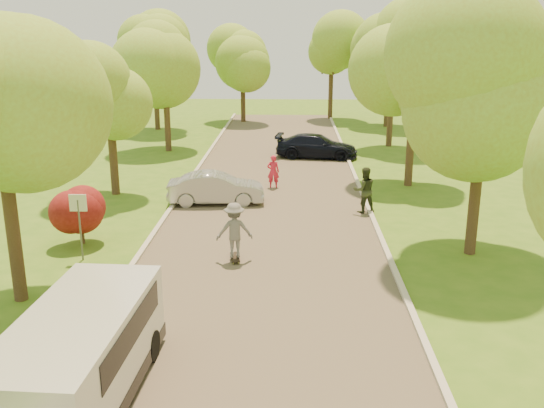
# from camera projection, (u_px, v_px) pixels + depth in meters

# --- Properties ---
(ground) EXTENTS (100.00, 100.00, 0.00)m
(ground) POSITION_uv_depth(u_px,v_px,m) (255.00, 320.00, 15.45)
(ground) COLOR #3B6818
(ground) RESTS_ON ground
(road) EXTENTS (8.00, 60.00, 0.01)m
(road) POSITION_uv_depth(u_px,v_px,m) (268.00, 223.00, 23.13)
(road) COLOR #4C4438
(road) RESTS_ON ground
(curb_left) EXTENTS (0.18, 60.00, 0.12)m
(curb_left) POSITION_uv_depth(u_px,v_px,m) (163.00, 220.00, 23.24)
(curb_left) COLOR #B2AD9E
(curb_left) RESTS_ON ground
(curb_right) EXTENTS (0.18, 60.00, 0.12)m
(curb_right) POSITION_uv_depth(u_px,v_px,m) (374.00, 223.00, 22.98)
(curb_right) COLOR #B2AD9E
(curb_right) RESTS_ON ground
(street_sign) EXTENTS (0.55, 0.06, 2.17)m
(street_sign) POSITION_uv_depth(u_px,v_px,m) (79.00, 213.00, 19.04)
(street_sign) COLOR #59595E
(street_sign) RESTS_ON ground
(red_shrub) EXTENTS (1.70, 1.70, 1.95)m
(red_shrub) POSITION_uv_depth(u_px,v_px,m) (81.00, 213.00, 20.63)
(red_shrub) COLOR #382619
(red_shrub) RESTS_ON ground
(tree_l_mida) EXTENTS (4.71, 4.60, 7.39)m
(tree_l_mida) POSITION_uv_depth(u_px,v_px,m) (6.00, 111.00, 15.17)
(tree_l_mida) COLOR #382619
(tree_l_mida) RESTS_ON ground
(tree_l_midb) EXTENTS (4.30, 4.20, 6.62)m
(tree_l_midb) POSITION_uv_depth(u_px,v_px,m) (113.00, 91.00, 25.91)
(tree_l_midb) COLOR #382619
(tree_l_midb) RESTS_ON ground
(tree_l_far) EXTENTS (4.92, 4.80, 7.79)m
(tree_l_far) POSITION_uv_depth(u_px,v_px,m) (168.00, 58.00, 35.24)
(tree_l_far) COLOR #382619
(tree_l_far) RESTS_ON ground
(tree_r_mida) EXTENTS (5.13, 5.00, 7.95)m
(tree_r_mida) POSITION_uv_depth(u_px,v_px,m) (493.00, 83.00, 18.48)
(tree_r_mida) COLOR #382619
(tree_r_mida) RESTS_ON ground
(tree_r_midb) EXTENTS (4.51, 4.40, 7.01)m
(tree_r_midb) POSITION_uv_depth(u_px,v_px,m) (419.00, 81.00, 27.31)
(tree_r_midb) COLOR #382619
(tree_r_midb) RESTS_ON ground
(tree_r_far) EXTENTS (5.33, 5.20, 8.34)m
(tree_r_far) POSITION_uv_depth(u_px,v_px,m) (398.00, 51.00, 36.62)
(tree_r_far) COLOR #382619
(tree_r_far) RESTS_ON ground
(tree_bg_a) EXTENTS (5.12, 5.00, 7.72)m
(tree_bg_a) POSITION_uv_depth(u_px,v_px,m) (157.00, 55.00, 43.04)
(tree_bg_a) COLOR #382619
(tree_bg_a) RESTS_ON ground
(tree_bg_b) EXTENTS (5.12, 5.00, 7.95)m
(tree_bg_b) POSITION_uv_depth(u_px,v_px,m) (393.00, 51.00, 44.35)
(tree_bg_b) COLOR #382619
(tree_bg_b) RESTS_ON ground
(tree_bg_c) EXTENTS (4.92, 4.80, 7.33)m
(tree_bg_c) POSITION_uv_depth(u_px,v_px,m) (245.00, 57.00, 46.77)
(tree_bg_c) COLOR #382619
(tree_bg_c) RESTS_ON ground
(tree_bg_d) EXTENTS (5.12, 5.00, 7.72)m
(tree_bg_d) POSITION_uv_depth(u_px,v_px,m) (334.00, 52.00, 48.38)
(tree_bg_d) COLOR #382619
(tree_bg_d) RESTS_ON ground
(minivan) EXTENTS (2.27, 5.27, 1.93)m
(minivan) POSITION_uv_depth(u_px,v_px,m) (80.00, 356.00, 11.80)
(minivan) COLOR silver
(minivan) RESTS_ON ground
(silver_sedan) EXTENTS (4.14, 1.75, 1.33)m
(silver_sedan) POSITION_uv_depth(u_px,v_px,m) (216.00, 188.00, 25.53)
(silver_sedan) COLOR #A0A0A4
(silver_sedan) RESTS_ON ground
(dark_sedan) EXTENTS (4.85, 2.46, 1.35)m
(dark_sedan) POSITION_uv_depth(u_px,v_px,m) (317.00, 146.00, 34.60)
(dark_sedan) COLOR black
(dark_sedan) RESTS_ON ground
(longboard) EXTENTS (0.42, 0.95, 0.11)m
(longboard) POSITION_uv_depth(u_px,v_px,m) (235.00, 257.00, 19.40)
(longboard) COLOR black
(longboard) RESTS_ON ground
(skateboarder) EXTENTS (1.26, 0.86, 1.79)m
(skateboarder) POSITION_uv_depth(u_px,v_px,m) (234.00, 230.00, 19.14)
(skateboarder) COLOR slate
(skateboarder) RESTS_ON longboard
(person_striped) EXTENTS (0.58, 0.39, 1.55)m
(person_striped) POSITION_uv_depth(u_px,v_px,m) (273.00, 172.00, 28.03)
(person_striped) COLOR red
(person_striped) RESTS_ON ground
(person_olive) EXTENTS (1.04, 0.89, 1.87)m
(person_olive) POSITION_uv_depth(u_px,v_px,m) (364.00, 190.00, 24.20)
(person_olive) COLOR #2B331F
(person_olive) RESTS_ON ground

